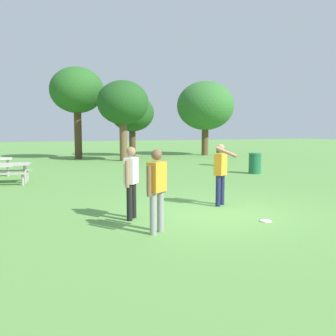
{
  "coord_description": "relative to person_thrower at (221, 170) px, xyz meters",
  "views": [
    {
      "loc": [
        -4.49,
        -7.46,
        2.0
      ],
      "look_at": [
        -0.76,
        1.32,
        1.0
      ],
      "focal_mm": 38.43,
      "sensor_mm": 36.0,
      "label": 1
    }
  ],
  "objects": [
    {
      "name": "tree_far_right",
      "position": [
        -0.92,
        17.53,
        3.74
      ],
      "size": [
        3.7,
        3.7,
        6.34
      ],
      "color": "#4C3823",
      "rests_on": "ground"
    },
    {
      "name": "ground_plane",
      "position": [
        -0.49,
        -0.69,
        -0.96
      ],
      "size": [
        120.0,
        120.0,
        0.0
      ],
      "primitive_type": "plane",
      "color": "#609947"
    },
    {
      "name": "frisbee",
      "position": [
        0.03,
        -1.86,
        -0.95
      ],
      "size": [
        0.25,
        0.25,
        0.03
      ],
      "primitive_type": "cylinder",
      "color": "white",
      "rests_on": "ground"
    },
    {
      "name": "person_catcher",
      "position": [
        -2.5,
        -1.74,
        -0.02
      ],
      "size": [
        0.52,
        0.4,
        1.64
      ],
      "color": "gray",
      "rests_on": "ground"
    },
    {
      "name": "trash_can_beside_table",
      "position": [
        5.21,
        5.54,
        -0.48
      ],
      "size": [
        0.59,
        0.59,
        0.96
      ],
      "color": "#1E663D",
      "rests_on": "ground"
    },
    {
      "name": "person_bystander",
      "position": [
        -2.63,
        -0.5,
        -0.02
      ],
      "size": [
        0.41,
        0.5,
        1.64
      ],
      "color": "black",
      "rests_on": "ground"
    },
    {
      "name": "person_thrower",
      "position": [
        0.0,
        0.0,
        0.0
      ],
      "size": [
        0.52,
        0.83,
        1.64
      ],
      "color": "#1E234C",
      "rests_on": "ground"
    },
    {
      "name": "trash_can_further_along",
      "position": [
        5.74,
        9.39,
        -0.48
      ],
      "size": [
        0.59,
        0.59,
        0.96
      ],
      "color": "#237047",
      "rests_on": "ground"
    },
    {
      "name": "tree_back_right",
      "position": [
        9.12,
        17.43,
        2.97
      ],
      "size": [
        4.55,
        4.55,
        5.89
      ],
      "color": "brown",
      "rests_on": "ground"
    },
    {
      "name": "tree_back_left",
      "position": [
        3.44,
        18.8,
        2.35
      ],
      "size": [
        3.39,
        3.39,
        4.79
      ],
      "color": "#4C3823",
      "rests_on": "ground"
    },
    {
      "name": "tree_slender_mid",
      "position": [
        1.52,
        14.64,
        2.77
      ],
      "size": [
        3.33,
        3.33,
        5.2
      ],
      "color": "brown",
      "rests_on": "ground"
    },
    {
      "name": "picnic_table_near",
      "position": [
        -5.35,
        6.52,
        -0.4
      ],
      "size": [
        1.91,
        1.68,
        0.77
      ],
      "color": "#B2ADA3",
      "rests_on": "ground"
    }
  ]
}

